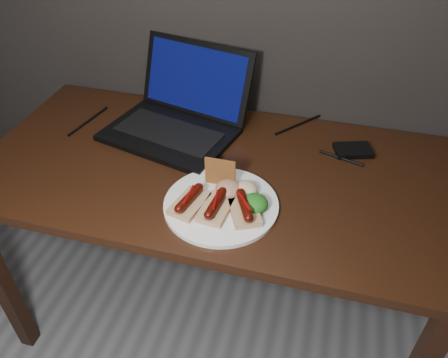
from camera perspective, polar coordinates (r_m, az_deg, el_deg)
desk at (r=1.35m, az=-1.60°, el=-1.31°), size 1.40×0.70×0.75m
laptop at (r=1.45m, az=-5.98°, el=8.40°), size 0.47×0.44×0.25m
hard_drive at (r=1.41m, az=16.49°, el=3.63°), size 0.13×0.10×0.02m
desk_cables at (r=1.41m, az=0.69°, el=5.36°), size 0.94×0.46×0.01m
plate at (r=1.16m, az=-0.39°, el=-3.35°), size 0.37×0.37×0.01m
bread_sausage_left at (r=1.14m, az=-4.54°, el=-2.91°), size 0.10×0.13×0.04m
bread_sausage_center at (r=1.12m, az=-1.07°, el=-3.59°), size 0.08×0.12×0.04m
bread_sausage_right at (r=1.12m, az=2.68°, el=-3.85°), size 0.11×0.13×0.04m
crispbread at (r=1.19m, az=-0.51°, el=0.89°), size 0.09×0.01×0.08m
salad_greens at (r=1.13m, az=4.02°, el=-3.17°), size 0.07×0.07×0.04m
salsa_mound at (r=1.17m, az=0.60°, el=-1.28°), size 0.07×0.07×0.04m
coleslaw_mound at (r=1.17m, az=2.84°, el=-1.34°), size 0.06×0.06×0.04m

